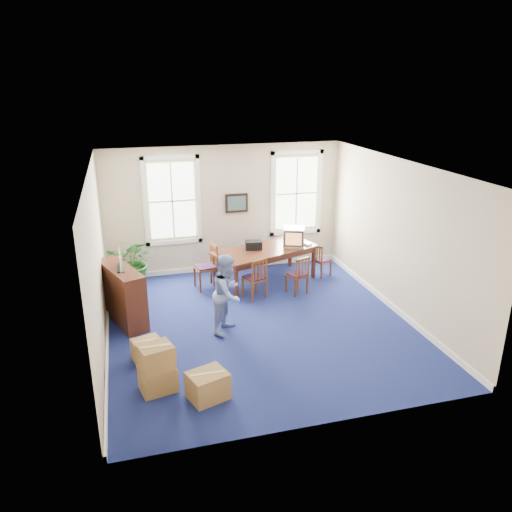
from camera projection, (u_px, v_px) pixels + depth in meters
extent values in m
plane|color=navy|center=(259.00, 324.00, 10.15)|extent=(6.50, 6.50, 0.00)
plane|color=white|center=(259.00, 166.00, 9.07)|extent=(6.50, 6.50, 0.00)
plane|color=#C1AF91|center=(225.00, 209.00, 12.56)|extent=(6.50, 0.00, 6.50)
plane|color=#C1AF91|center=(324.00, 326.00, 6.66)|extent=(6.50, 0.00, 6.50)
plane|color=#C1AF91|center=(97.00, 264.00, 8.87)|extent=(0.00, 6.50, 6.50)
plane|color=#C1AF91|center=(398.00, 237.00, 10.35)|extent=(0.00, 6.50, 6.50)
cube|color=white|center=(226.00, 267.00, 13.05)|extent=(6.00, 0.04, 0.12)
cube|color=white|center=(107.00, 340.00, 9.39)|extent=(0.04, 6.50, 0.12)
cube|color=white|center=(390.00, 305.00, 10.86)|extent=(0.04, 6.50, 0.12)
cube|color=white|center=(308.00, 244.00, 12.24)|extent=(0.19, 0.21, 0.04)
cube|color=black|center=(253.00, 245.00, 11.93)|extent=(0.43, 0.31, 0.20)
imported|color=#788CC8|center=(228.00, 293.00, 9.63)|extent=(0.94, 0.98, 1.58)
cube|color=#4C2314|center=(122.00, 293.00, 10.10)|extent=(0.96, 1.61, 1.22)
imported|color=#184716|center=(134.00, 262.00, 11.78)|extent=(1.39, 1.31, 1.23)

